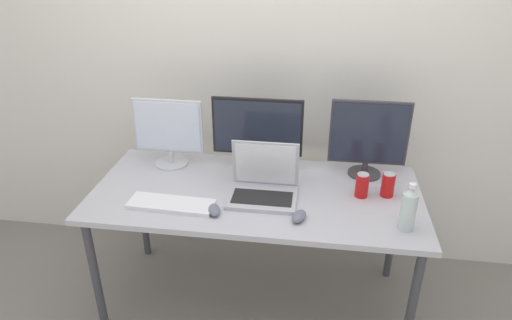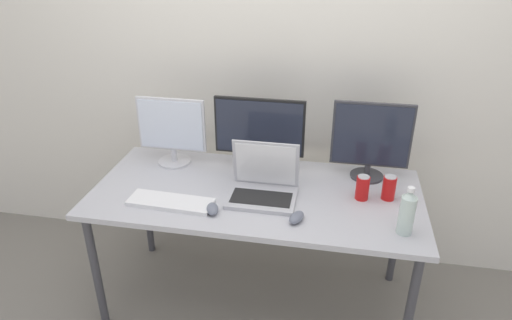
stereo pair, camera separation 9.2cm
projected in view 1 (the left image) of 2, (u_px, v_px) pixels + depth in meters
The scene contains 13 objects.
ground_plane at pixel (256, 299), 2.69m from camera, with size 16.00×16.00×0.00m, color gray.
wall_back at pixel (270, 56), 2.62m from camera, with size 7.00×0.08×2.60m, color silver.
work_desk at pixel (256, 201), 2.38m from camera, with size 1.69×0.78×0.74m.
monitor_left at pixel (169, 131), 2.53m from camera, with size 0.39×0.19×0.39m.
monitor_center at pixel (257, 131), 2.46m from camera, with size 0.49×0.17×0.42m.
monitor_right at pixel (368, 137), 2.42m from camera, with size 0.41×0.18×0.43m.
laptop_silver at pixel (264, 184), 2.29m from camera, with size 0.34×0.26×0.27m.
keyboard_main at pixel (171, 204), 2.22m from camera, with size 0.42×0.14×0.02m, color white.
mouse_by_keyboard at pixel (214, 210), 2.16m from camera, with size 0.06×0.10×0.04m, color slate.
mouse_by_laptop at pixel (299, 216), 2.11m from camera, with size 0.06×0.11×0.04m, color slate.
water_bottle at pixel (409, 209), 2.01m from camera, with size 0.07×0.07×0.23m.
soda_can_near_keyboard at pixel (388, 185), 2.29m from camera, with size 0.07×0.07×0.13m.
soda_can_by_laptop at pixel (362, 185), 2.28m from camera, with size 0.07×0.07×0.13m.
Camera 1 is at (0.29, -2.01, 1.94)m, focal length 32.00 mm.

